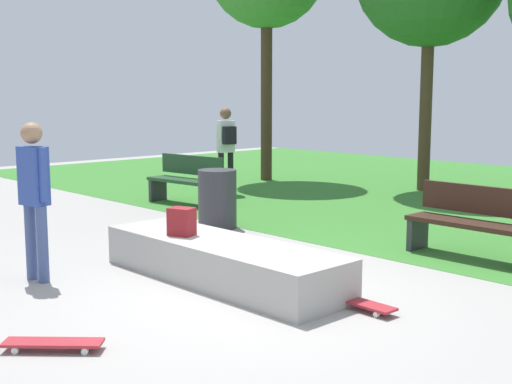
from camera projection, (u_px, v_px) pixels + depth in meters
ground_plane at (247, 295)px, 6.96m from camera, size 28.00×28.00×0.00m
concrete_ledge at (221, 261)px, 7.46m from camera, size 3.18×0.92×0.45m
backpack_on_ledge at (182, 222)px, 7.70m from camera, size 0.33×0.28×0.32m
skater_performing_trick at (34, 189)px, 7.35m from camera, size 0.43×0.24×1.75m
skateboard_by_ledge at (53, 343)px, 5.44m from camera, size 0.71×0.71×0.08m
skateboard_spare at (358, 302)px, 6.51m from camera, size 0.80×0.21×0.08m
park_bench_center_lawn at (472, 221)px, 8.47m from camera, size 1.60×0.48×0.91m
park_bench_near_lamppost at (186, 179)px, 12.66m from camera, size 1.64×0.63×0.91m
trash_bin at (217, 199)px, 10.41m from camera, size 0.59×0.59×0.90m
pedestrian_with_backpack at (226, 142)px, 13.88m from camera, size 0.40×0.42×1.78m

